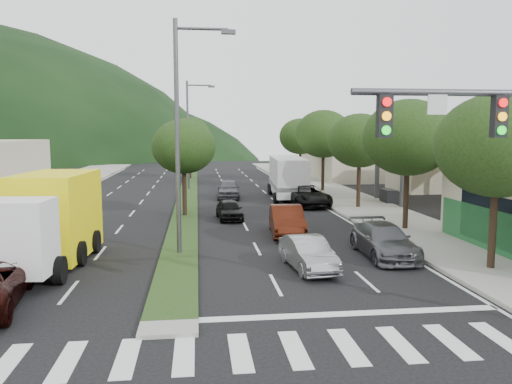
{
  "coord_description": "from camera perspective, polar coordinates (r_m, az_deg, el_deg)",
  "views": [
    {
      "loc": [
        0.83,
        -13.53,
        5.3
      ],
      "look_at": [
        4.0,
        13.39,
        2.07
      ],
      "focal_mm": 35.0,
      "sensor_mm": 36.0,
      "label": 1
    }
  ],
  "objects": [
    {
      "name": "crosswalk",
      "position": [
        12.71,
        -10.36,
        -17.93
      ],
      "size": [
        19.0,
        2.2,
        0.01
      ],
      "primitive_type": "cube",
      "color": "silver",
      "rests_on": "ground"
    },
    {
      "name": "tree_med_near",
      "position": [
        31.55,
        -8.26,
        5.14
      ],
      "size": [
        4.0,
        4.0,
        6.02
      ],
      "color": "black",
      "rests_on": "median"
    },
    {
      "name": "gas_canopy",
      "position": [
        39.91,
        20.45,
        5.43
      ],
      "size": [
        12.2,
        8.2,
        5.25
      ],
      "color": "silver",
      "rests_on": "ground"
    },
    {
      "name": "streetlight_mid",
      "position": [
        46.53,
        -7.55,
        7.08
      ],
      "size": [
        2.6,
        0.25,
        10.0
      ],
      "color": "#47494C",
      "rests_on": "ground"
    },
    {
      "name": "tree_r_a",
      "position": [
        20.79,
        25.87,
        4.79
      ],
      "size": [
        4.6,
        4.6,
        6.63
      ],
      "color": "black",
      "rests_on": "sidewalk_right"
    },
    {
      "name": "car_queue_b",
      "position": [
        22.19,
        14.39,
        -5.38
      ],
      "size": [
        2.04,
        4.87,
        1.4
      ],
      "primitive_type": "imported",
      "rotation": [
        0.0,
        0.0,
        -0.01
      ],
      "color": "#4C4C51",
      "rests_on": "ground"
    },
    {
      "name": "tree_r_e",
      "position": [
        54.68,
        5.09,
        6.34
      ],
      "size": [
        4.6,
        4.6,
        6.71
      ],
      "color": "black",
      "rests_on": "sidewalk_right"
    },
    {
      "name": "tree_med_far",
      "position": [
        57.54,
        -7.6,
        6.44
      ],
      "size": [
        4.8,
        4.8,
        6.94
      ],
      "color": "black",
      "rests_on": "median"
    },
    {
      "name": "ground",
      "position": [
        14.55,
        -9.85,
        -14.67
      ],
      "size": [
        160.0,
        160.0,
        0.0
      ],
      "primitive_type": "plane",
      "color": "black",
      "rests_on": "ground"
    },
    {
      "name": "motorhome",
      "position": [
        40.44,
        3.64,
        1.76
      ],
      "size": [
        3.29,
        8.79,
        3.31
      ],
      "rotation": [
        0.0,
        0.0,
        -0.08
      ],
      "color": "silver",
      "rests_on": "ground"
    },
    {
      "name": "bldg_right_far",
      "position": [
        60.54,
        11.27,
        4.11
      ],
      "size": [
        10.0,
        16.0,
        5.2
      ],
      "primitive_type": "cube",
      "color": "beige",
      "rests_on": "ground"
    },
    {
      "name": "car_queue_c",
      "position": [
        26.03,
        3.54,
        -3.26
      ],
      "size": [
        1.97,
        4.72,
        1.52
      ],
      "primitive_type": "imported",
      "rotation": [
        0.0,
        0.0,
        -0.08
      ],
      "color": "#48190C",
      "rests_on": "ground"
    },
    {
      "name": "car_queue_a",
      "position": [
        30.64,
        -3.07,
        -2.03
      ],
      "size": [
        1.66,
        3.64,
        1.21
      ],
      "primitive_type": "imported",
      "rotation": [
        0.0,
        0.0,
        0.07
      ],
      "color": "black",
      "rests_on": "ground"
    },
    {
      "name": "car_queue_e",
      "position": [
        40.61,
        -3.16,
        0.35
      ],
      "size": [
        2.08,
        4.54,
        1.51
      ],
      "primitive_type": "imported",
      "rotation": [
        0.0,
        0.0,
        -0.07
      ],
      "color": "#4C4C51",
      "rests_on": "ground"
    },
    {
      "name": "median",
      "position": [
        41.87,
        -7.81,
        -0.46
      ],
      "size": [
        1.6,
        56.0,
        0.12
      ],
      "primitive_type": "cube",
      "color": "#1A3714",
      "rests_on": "ground"
    },
    {
      "name": "tree_r_c",
      "position": [
        35.35,
        11.76,
        5.76
      ],
      "size": [
        4.4,
        4.4,
        6.48
      ],
      "color": "black",
      "rests_on": "sidewalk_right"
    },
    {
      "name": "sidewalk_right",
      "position": [
        40.6,
        10.04,
        -0.71
      ],
      "size": [
        5.0,
        90.0,
        0.15
      ],
      "primitive_type": "cube",
      "color": "gray",
      "rests_on": "ground"
    },
    {
      "name": "streetlight_near",
      "position": [
        21.54,
        -8.46,
        7.47
      ],
      "size": [
        2.6,
        0.25,
        10.0
      ],
      "color": "#47494C",
      "rests_on": "ground"
    },
    {
      "name": "car_queue_d",
      "position": [
        36.38,
        5.85,
        -0.42
      ],
      "size": [
        3.02,
        5.67,
        1.52
      ],
      "primitive_type": "imported",
      "rotation": [
        0.0,
        0.0,
        0.09
      ],
      "color": "black",
      "rests_on": "ground"
    },
    {
      "name": "sedan_silver",
      "position": [
        19.63,
        5.97,
        -6.99
      ],
      "size": [
        1.76,
        3.98,
        1.27
      ],
      "primitive_type": "imported",
      "rotation": [
        0.0,
        0.0,
        0.11
      ],
      "color": "#919498",
      "rests_on": "ground"
    },
    {
      "name": "tree_r_b",
      "position": [
        27.87,
        17.0,
        5.96
      ],
      "size": [
        4.8,
        4.8,
        6.94
      ],
      "color": "black",
      "rests_on": "sidewalk_right"
    },
    {
      "name": "tree_r_d",
      "position": [
        44.94,
        7.72,
        6.58
      ],
      "size": [
        5.0,
        5.0,
        7.17
      ],
      "color": "black",
      "rests_on": "sidewalk_right"
    },
    {
      "name": "box_truck",
      "position": [
        21.71,
        -22.58,
        -3.22
      ],
      "size": [
        3.28,
        7.53,
        3.64
      ],
      "rotation": [
        0.0,
        0.0,
        3.08
      ],
      "color": "white",
      "rests_on": "ground"
    },
    {
      "name": "sidewalk_left",
      "position": [
        41.27,
        -26.25,
        -1.18
      ],
      "size": [
        6.0,
        90.0,
        0.15
      ],
      "primitive_type": "cube",
      "color": "gray",
      "rests_on": "ground"
    }
  ]
}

